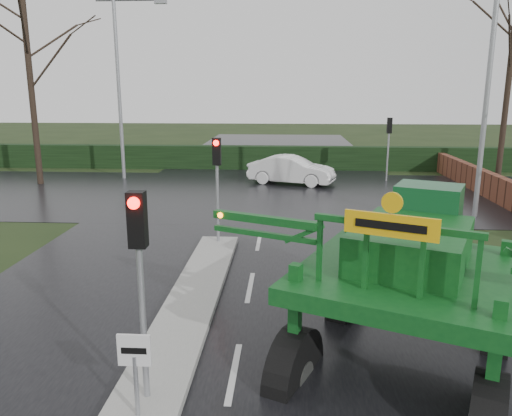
# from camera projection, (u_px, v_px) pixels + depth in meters

# --- Properties ---
(ground) EXTENTS (140.00, 140.00, 0.00)m
(ground) POSITION_uv_depth(u_px,v_px,m) (234.00, 373.00, 8.98)
(ground) COLOR black
(ground) RESTS_ON ground
(road_main) EXTENTS (14.00, 80.00, 0.02)m
(road_main) POSITION_uv_depth(u_px,v_px,m) (262.00, 226.00, 18.69)
(road_main) COLOR black
(road_main) RESTS_ON ground
(road_cross) EXTENTS (80.00, 12.00, 0.02)m
(road_cross) POSITION_uv_depth(u_px,v_px,m) (268.00, 194.00, 24.52)
(road_cross) COLOR black
(road_cross) RESTS_ON ground
(median_island) EXTENTS (1.20, 10.00, 0.16)m
(median_island) POSITION_uv_depth(u_px,v_px,m) (193.00, 299.00, 11.95)
(median_island) COLOR gray
(median_island) RESTS_ON ground
(hedge_row) EXTENTS (44.00, 0.90, 1.50)m
(hedge_row) POSITION_uv_depth(u_px,v_px,m) (273.00, 158.00, 32.12)
(hedge_row) COLOR black
(hedge_row) RESTS_ON ground
(brick_wall) EXTENTS (0.40, 20.00, 1.20)m
(brick_wall) POSITION_uv_depth(u_px,v_px,m) (488.00, 185.00, 23.75)
(brick_wall) COLOR #592D1E
(brick_wall) RESTS_ON ground
(keep_left_sign) EXTENTS (0.50, 0.07, 1.35)m
(keep_left_sign) POSITION_uv_depth(u_px,v_px,m) (135.00, 362.00, 7.35)
(keep_left_sign) COLOR gray
(keep_left_sign) RESTS_ON ground
(traffic_signal_near) EXTENTS (0.26, 0.33, 3.52)m
(traffic_signal_near) POSITION_uv_depth(u_px,v_px,m) (139.00, 253.00, 7.48)
(traffic_signal_near) COLOR gray
(traffic_signal_near) RESTS_ON ground
(traffic_signal_mid) EXTENTS (0.26, 0.33, 3.52)m
(traffic_signal_mid) POSITION_uv_depth(u_px,v_px,m) (217.00, 168.00, 15.74)
(traffic_signal_mid) COLOR gray
(traffic_signal_mid) RESTS_ON ground
(traffic_signal_far) EXTENTS (0.26, 0.33, 3.52)m
(traffic_signal_far) POSITION_uv_depth(u_px,v_px,m) (389.00, 135.00, 27.43)
(traffic_signal_far) COLOR gray
(traffic_signal_far) RESTS_ON ground
(street_light_right) EXTENTS (3.85, 0.30, 10.00)m
(street_light_right) POSITION_uv_depth(u_px,v_px,m) (482.00, 63.00, 18.77)
(street_light_right) COLOR gray
(street_light_right) RESTS_ON ground
(street_light_left_far) EXTENTS (3.85, 0.30, 10.00)m
(street_light_left_far) POSITION_uv_depth(u_px,v_px,m) (123.00, 72.00, 27.52)
(street_light_left_far) COLOR gray
(street_light_left_far) RESTS_ON ground
(tree_left_far) EXTENTS (7.70, 7.70, 13.26)m
(tree_left_far) POSITION_uv_depth(u_px,v_px,m) (27.00, 47.00, 25.57)
(tree_left_far) COLOR black
(tree_left_far) RESTS_ON ground
(tree_right_far) EXTENTS (7.00, 7.00, 12.05)m
(tree_right_far) POSITION_uv_depth(u_px,v_px,m) (511.00, 62.00, 27.11)
(tree_right_far) COLOR black
(tree_right_far) RESTS_ON ground
(crop_sprayer) EXTENTS (7.26, 5.94, 4.40)m
(crop_sprayer) POSITION_uv_depth(u_px,v_px,m) (301.00, 262.00, 8.62)
(crop_sprayer) COLOR black
(crop_sprayer) RESTS_ON ground
(white_sedan) EXTENTS (4.88, 2.92, 1.52)m
(white_sedan) POSITION_uv_depth(u_px,v_px,m) (291.00, 184.00, 27.14)
(white_sedan) COLOR white
(white_sedan) RESTS_ON ground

